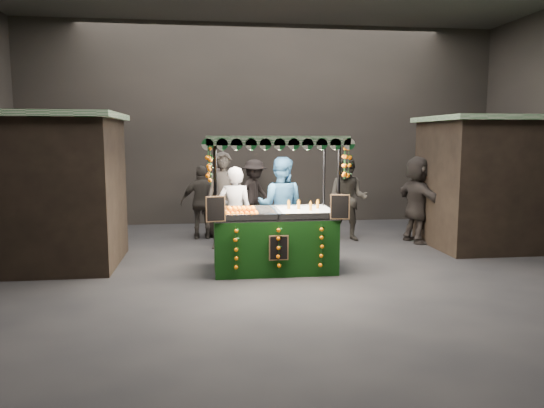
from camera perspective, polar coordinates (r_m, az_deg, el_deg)
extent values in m
plane|color=black|center=(8.49, 2.91, -7.53)|extent=(12.00, 12.00, 0.00)
cube|color=black|center=(13.15, -0.93, 8.79)|extent=(12.00, 0.10, 5.00)
cube|color=black|center=(3.41, 18.61, 12.26)|extent=(12.00, 0.10, 5.00)
cube|color=black|center=(9.57, -25.13, 1.09)|extent=(2.80, 2.00, 2.50)
cube|color=#104D1E|center=(9.53, -25.56, 8.88)|extent=(3.00, 2.20, 0.10)
cube|color=black|center=(11.26, 24.12, 2.00)|extent=(2.80, 2.00, 2.50)
cube|color=#104D1E|center=(11.23, 24.48, 8.61)|extent=(3.00, 2.20, 0.10)
cube|color=black|center=(8.52, 0.21, -4.38)|extent=(1.96, 1.07, 0.89)
cube|color=#B4B7BB|center=(8.43, 0.22, -1.30)|extent=(1.96, 1.07, 0.04)
cylinder|color=black|center=(7.84, -6.23, -0.83)|extent=(0.04, 0.04, 2.14)
cylinder|color=black|center=(8.10, 7.40, -0.58)|extent=(0.04, 0.04, 2.14)
cylinder|color=black|center=(8.84, -6.36, 0.11)|extent=(0.04, 0.04, 2.14)
cylinder|color=black|center=(9.08, 5.78, 0.31)|extent=(0.04, 0.04, 2.14)
cube|color=#104D1E|center=(8.34, 0.22, 7.34)|extent=(2.19, 1.29, 0.07)
cube|color=white|center=(8.51, 3.79, -0.87)|extent=(0.87, 0.96, 0.07)
cube|color=black|center=(7.78, -6.29, -0.56)|extent=(0.30, 0.08, 0.39)
cube|color=black|center=(8.04, 7.56, -0.31)|extent=(0.30, 0.08, 0.39)
cube|color=black|center=(7.95, 0.76, -4.90)|extent=(0.30, 0.02, 0.39)
imported|color=gray|center=(9.21, -4.15, -1.02)|extent=(0.65, 0.47, 1.68)
imported|color=#2B5B89|center=(9.57, 0.95, -0.22)|extent=(1.05, 0.92, 1.83)
imported|color=#2A2522|center=(10.12, -5.38, 0.40)|extent=(0.76, 0.57, 1.91)
imported|color=#282420|center=(11.00, 8.42, 0.60)|extent=(1.09, 1.02, 1.79)
imported|color=#2A2622|center=(11.16, -7.75, 0.19)|extent=(0.94, 0.40, 1.59)
imported|color=black|center=(12.61, -1.98, 1.22)|extent=(1.19, 1.19, 1.65)
imported|color=black|center=(11.31, -5.90, 0.31)|extent=(0.80, 0.54, 1.59)
imported|color=#2D2724|center=(11.09, 15.87, 0.49)|extent=(0.80, 1.74, 1.81)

